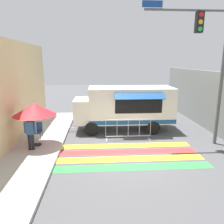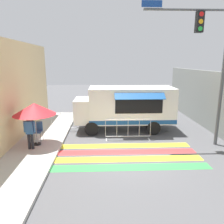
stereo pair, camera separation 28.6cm
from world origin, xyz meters
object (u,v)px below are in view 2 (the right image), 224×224
(traffic_signal_pole, at_px, (210,51))
(barricade_front, at_px, (128,130))
(barricade_side, at_px, (70,122))
(patio_umbrella, at_px, (34,109))
(vendor_person, at_px, (30,131))
(food_truck, at_px, (124,106))
(folding_chair, at_px, (37,129))

(traffic_signal_pole, distance_m, barricade_front, 5.43)
(barricade_side, bearing_deg, patio_umbrella, -116.78)
(traffic_signal_pole, height_order, vendor_person, traffic_signal_pole)
(traffic_signal_pole, height_order, patio_umbrella, traffic_signal_pole)
(food_truck, distance_m, folding_chair, 5.07)
(folding_chair, height_order, barricade_side, barricade_side)
(barricade_front, bearing_deg, vendor_person, -163.60)
(traffic_signal_pole, distance_m, barricade_side, 8.35)
(food_truck, height_order, barricade_front, food_truck)
(patio_umbrella, height_order, vendor_person, patio_umbrella)
(food_truck, relative_size, barricade_front, 2.42)
(patio_umbrella, relative_size, folding_chair, 2.10)
(barricade_side, bearing_deg, traffic_signal_pole, -19.73)
(traffic_signal_pole, xyz_separation_m, patio_umbrella, (-8.16, -0.00, -2.63))
(patio_umbrella, xyz_separation_m, vendor_person, (-0.11, -0.54, -0.89))
(traffic_signal_pole, bearing_deg, food_truck, 144.98)
(barricade_side, bearing_deg, vendor_person, -114.32)
(food_truck, height_order, folding_chair, food_truck)
(folding_chair, relative_size, barricade_side, 0.45)
(folding_chair, height_order, vendor_person, vendor_person)
(patio_umbrella, height_order, folding_chair, patio_umbrella)
(patio_umbrella, xyz_separation_m, barricade_front, (4.54, 0.83, -1.34))
(food_truck, distance_m, vendor_person, 5.57)
(food_truck, relative_size, barricade_side, 2.65)
(vendor_person, bearing_deg, food_truck, 36.16)
(food_truck, xyz_separation_m, folding_chair, (-4.57, -2.05, -0.77))
(folding_chair, relative_size, barricade_front, 0.41)
(patio_umbrella, distance_m, barricade_side, 3.08)
(food_truck, xyz_separation_m, traffic_signal_pole, (3.70, -2.59, 3.04))
(vendor_person, relative_size, barricade_front, 0.65)
(patio_umbrella, distance_m, folding_chair, 1.30)
(patio_umbrella, xyz_separation_m, folding_chair, (-0.10, 0.54, -1.18))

